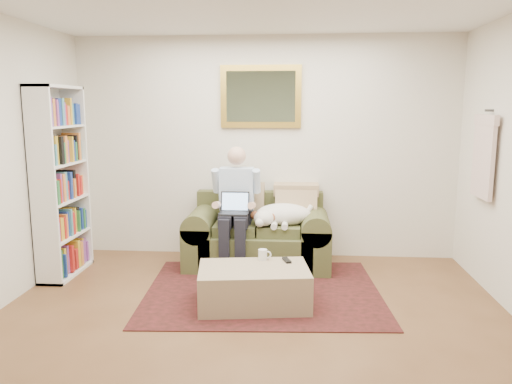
# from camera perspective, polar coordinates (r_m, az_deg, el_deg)

# --- Properties ---
(room_shell) EXTENTS (4.51, 5.00, 2.61)m
(room_shell) POSITION_cam_1_polar(r_m,az_deg,el_deg) (3.80, -0.93, 2.39)
(room_shell) COLOR brown
(room_shell) RESTS_ON ground
(rug) EXTENTS (2.36, 1.94, 0.01)m
(rug) POSITION_cam_1_polar(r_m,az_deg,el_deg) (4.98, 0.80, -11.23)
(rug) COLOR black
(rug) RESTS_ON room_shell
(sofa) EXTENTS (1.60, 0.82, 0.96)m
(sofa) POSITION_cam_1_polar(r_m,az_deg,el_deg) (5.68, 0.23, -5.66)
(sofa) COLOR #4B512A
(sofa) RESTS_ON room_shell
(seated_man) EXTENTS (0.53, 0.75, 1.35)m
(seated_man) POSITION_cam_1_polar(r_m,az_deg,el_deg) (5.47, -2.40, -1.99)
(seated_man) COLOR #8CACD8
(seated_man) RESTS_ON sofa
(laptop) EXTENTS (0.31, 0.25, 0.23)m
(laptop) POSITION_cam_1_polar(r_m,az_deg,el_deg) (5.40, -2.48, -1.79)
(laptop) COLOR black
(laptop) RESTS_ON seated_man
(sleeping_dog) EXTENTS (0.66, 0.42, 0.25)m
(sleeping_dog) POSITION_cam_1_polar(r_m,az_deg,el_deg) (5.51, 3.16, -2.56)
(sleeping_dog) COLOR white
(sleeping_dog) RESTS_ON sofa
(ottoman) EXTENTS (1.06, 0.75, 0.36)m
(ottoman) POSITION_cam_1_polar(r_m,az_deg,el_deg) (4.59, -0.26, -10.77)
(ottoman) COLOR tan
(ottoman) RESTS_ON room_shell
(coffee_mug) EXTENTS (0.08, 0.08, 0.10)m
(coffee_mug) POSITION_cam_1_polar(r_m,az_deg,el_deg) (4.74, 0.77, -7.17)
(coffee_mug) COLOR white
(coffee_mug) RESTS_ON ottoman
(tv_remote) EXTENTS (0.09, 0.16, 0.02)m
(tv_remote) POSITION_cam_1_polar(r_m,az_deg,el_deg) (4.72, 3.53, -7.79)
(tv_remote) COLOR black
(tv_remote) RESTS_ON ottoman
(bookshelf) EXTENTS (0.28, 0.80, 2.00)m
(bookshelf) POSITION_cam_1_polar(r_m,az_deg,el_deg) (5.63, -21.45, 1.04)
(bookshelf) COLOR white
(bookshelf) RESTS_ON room_shell
(wall_mirror) EXTENTS (0.94, 0.04, 0.72)m
(wall_mirror) POSITION_cam_1_polar(r_m,az_deg,el_deg) (5.89, 0.55, 10.85)
(wall_mirror) COLOR gold
(wall_mirror) RESTS_ON room_shell
(hanging_shirt) EXTENTS (0.06, 0.52, 0.90)m
(hanging_shirt) POSITION_cam_1_polar(r_m,az_deg,el_deg) (5.35, 24.60, 4.18)
(hanging_shirt) COLOR beige
(hanging_shirt) RESTS_ON room_shell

